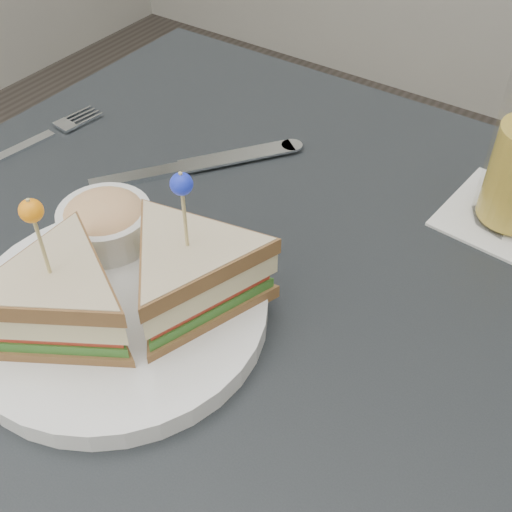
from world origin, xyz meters
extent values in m
cube|color=black|center=(0.00, 0.00, 0.73)|extent=(0.80, 0.80, 0.03)
cylinder|color=black|center=(-0.35, 0.35, 0.36)|extent=(0.04, 0.04, 0.72)
cylinder|color=white|center=(-0.07, -0.07, 0.76)|extent=(0.25, 0.25, 0.01)
cylinder|color=white|center=(-0.07, -0.07, 0.77)|extent=(0.25, 0.25, 0.00)
cylinder|color=#D5C07A|center=(-0.08, -0.11, 0.86)|extent=(0.00, 0.00, 0.08)
sphere|color=orange|center=(-0.08, -0.11, 0.89)|extent=(0.02, 0.02, 0.02)
cylinder|color=#D5C07A|center=(-0.02, -0.04, 0.86)|extent=(0.00, 0.00, 0.08)
sphere|color=#1A2CC7|center=(-0.02, -0.04, 0.89)|extent=(0.02, 0.02, 0.02)
cylinder|color=white|center=(-0.13, -0.02, 0.78)|extent=(0.08, 0.08, 0.04)
ellipsoid|color=#E0B772|center=(-0.13, -0.02, 0.80)|extent=(0.07, 0.07, 0.03)
cube|color=white|center=(-0.34, 0.03, 0.75)|extent=(0.03, 0.12, 0.00)
cube|color=white|center=(-0.33, 0.11, 0.75)|extent=(0.03, 0.02, 0.00)
cube|color=silver|center=(-0.19, 0.08, 0.75)|extent=(0.08, 0.10, 0.01)
cube|color=silver|center=(-0.13, 0.17, 0.75)|extent=(0.10, 0.12, 0.00)
cylinder|color=silver|center=(-0.09, 0.22, 0.75)|extent=(0.03, 0.03, 0.00)
cube|color=white|center=(0.15, 0.24, 0.75)|extent=(0.13, 0.13, 0.00)
camera|label=1|loc=(0.23, -0.30, 1.15)|focal=45.00mm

